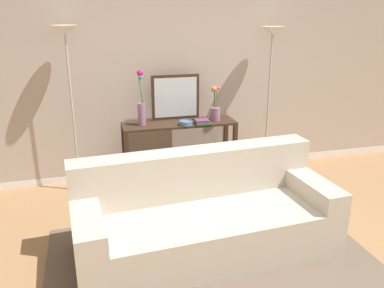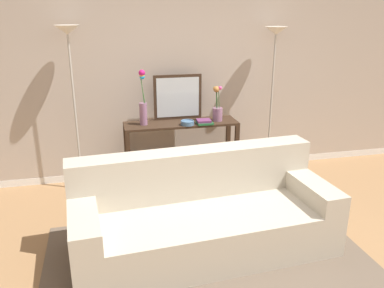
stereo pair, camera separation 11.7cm
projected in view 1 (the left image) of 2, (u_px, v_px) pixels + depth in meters
ground_plane at (235, 274)px, 3.40m from camera, size 16.00×16.00×0.02m
back_wall at (174, 72)px, 5.11m from camera, size 12.00×0.15×2.73m
area_rug at (210, 256)px, 3.62m from camera, size 2.86×1.65×0.01m
couch at (205, 218)px, 3.67m from camera, size 2.40×1.10×0.88m
console_table at (179, 141)px, 4.99m from camera, size 1.40×0.40×0.80m
floor_lamp_left at (68, 64)px, 4.45m from camera, size 0.28×0.28×1.96m
floor_lamp_right at (271, 60)px, 5.05m from camera, size 0.28×0.28×1.92m
wall_mirror at (176, 97)px, 4.97m from camera, size 0.60×0.02×0.56m
vase_tall_flowers at (141, 103)px, 4.71m from camera, size 0.09×0.12×0.67m
vase_short_flowers at (215, 109)px, 4.95m from camera, size 0.13×0.12×0.44m
fruit_bowl at (186, 123)px, 4.80m from camera, size 0.16×0.16×0.05m
book_stack at (202, 122)px, 4.85m from camera, size 0.19×0.17×0.05m
book_row_under_console at (151, 181)px, 5.06m from camera, size 0.37×0.18×0.13m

